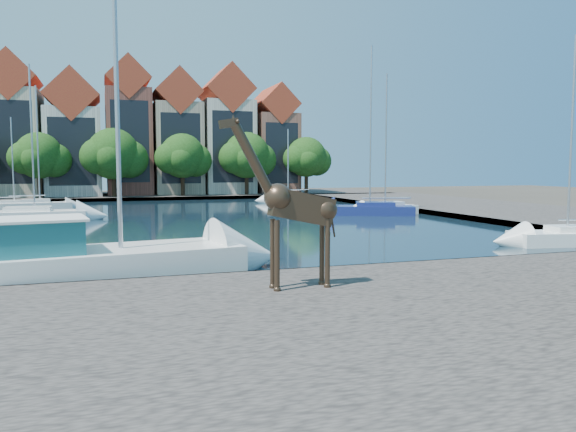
# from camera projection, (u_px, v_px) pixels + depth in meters

# --- Properties ---
(ground) EXTENTS (160.00, 160.00, 0.00)m
(ground) POSITION_uv_depth(u_px,v_px,m) (321.00, 280.00, 19.95)
(ground) COLOR #38332B
(ground) RESTS_ON ground
(water_basin) EXTENTS (38.00, 50.00, 0.08)m
(water_basin) POSITION_uv_depth(u_px,v_px,m) (204.00, 219.00, 42.64)
(water_basin) COLOR black
(water_basin) RESTS_ON ground
(near_quay) EXTENTS (50.00, 14.00, 0.50)m
(near_quay) POSITION_uv_depth(u_px,v_px,m) (429.00, 327.00, 13.31)
(near_quay) COLOR #544E49
(near_quay) RESTS_ON ground
(far_quay) EXTENTS (60.00, 16.00, 0.50)m
(far_quay) POSITION_uv_depth(u_px,v_px,m) (162.00, 196.00, 72.88)
(far_quay) COLOR #544E49
(far_quay) RESTS_ON ground
(right_quay) EXTENTS (14.00, 52.00, 0.50)m
(right_quay) POSITION_uv_depth(u_px,v_px,m) (481.00, 209.00, 50.45)
(right_quay) COLOR #544E49
(right_quay) RESTS_ON ground
(townhouse_west_mid) EXTENTS (5.94, 9.18, 16.79)m
(townhouse_west_mid) POSITION_uv_depth(u_px,v_px,m) (15.00, 131.00, 66.85)
(townhouse_west_mid) COLOR #C3B596
(townhouse_west_mid) RESTS_ON far_quay
(townhouse_west_inner) EXTENTS (6.43, 9.18, 15.15)m
(townhouse_west_inner) POSITION_uv_depth(u_px,v_px,m) (74.00, 139.00, 68.96)
(townhouse_west_inner) COLOR silver
(townhouse_west_inner) RESTS_ON far_quay
(townhouse_center) EXTENTS (5.44, 9.18, 16.93)m
(townhouse_center) POSITION_uv_depth(u_px,v_px,m) (128.00, 132.00, 70.90)
(townhouse_center) COLOR brown
(townhouse_center) RESTS_ON far_quay
(townhouse_east_inner) EXTENTS (5.94, 9.18, 15.79)m
(townhouse_east_inner) POSITION_uv_depth(u_px,v_px,m) (176.00, 138.00, 72.84)
(townhouse_east_inner) COLOR tan
(townhouse_east_inner) RESTS_ON far_quay
(townhouse_east_mid) EXTENTS (6.43, 9.18, 16.65)m
(townhouse_east_mid) POSITION_uv_depth(u_px,v_px,m) (225.00, 136.00, 74.84)
(townhouse_east_mid) COLOR beige
(townhouse_east_mid) RESTS_ON far_quay
(townhouse_east_end) EXTENTS (5.44, 9.18, 14.43)m
(townhouse_east_end) POSITION_uv_depth(u_px,v_px,m) (272.00, 144.00, 76.96)
(townhouse_east_end) COLOR brown
(townhouse_east_end) RESTS_ON far_quay
(far_tree_west) EXTENTS (6.76, 5.20, 7.36)m
(far_tree_west) POSITION_uv_depth(u_px,v_px,m) (40.00, 157.00, 62.90)
(far_tree_west) COLOR #332114
(far_tree_west) RESTS_ON far_quay
(far_tree_mid_west) EXTENTS (7.80, 6.00, 8.00)m
(far_tree_mid_west) POSITION_uv_depth(u_px,v_px,m) (114.00, 156.00, 65.39)
(far_tree_mid_west) COLOR #332114
(far_tree_mid_west) RESTS_ON far_quay
(far_tree_mid_east) EXTENTS (7.02, 5.40, 7.52)m
(far_tree_mid_east) POSITION_uv_depth(u_px,v_px,m) (183.00, 157.00, 67.90)
(far_tree_mid_east) COLOR #332114
(far_tree_mid_east) RESTS_ON far_quay
(far_tree_east) EXTENTS (7.54, 5.80, 7.84)m
(far_tree_east) POSITION_uv_depth(u_px,v_px,m) (247.00, 157.00, 70.40)
(far_tree_east) COLOR #332114
(far_tree_east) RESTS_ON far_quay
(far_tree_far_east) EXTENTS (6.76, 5.20, 7.36)m
(far_tree_far_east) POSITION_uv_depth(u_px,v_px,m) (307.00, 158.00, 72.91)
(far_tree_far_east) COLOR #332114
(far_tree_far_east) RESTS_ON far_quay
(giraffe_statue) EXTENTS (3.41, 0.59, 4.88)m
(giraffe_statue) POSITION_uv_depth(u_px,v_px,m) (293.00, 206.00, 16.16)
(giraffe_statue) COLOR #39291C
(giraffe_statue) RESTS_ON near_quay
(motorsailer) EXTENTS (11.25, 4.70, 11.41)m
(motorsailer) POSITION_uv_depth(u_px,v_px,m) (71.00, 257.00, 19.09)
(motorsailer) COLOR white
(motorsailer) RESTS_ON water_basin
(sailboat_left_c) EXTENTS (7.03, 2.49, 11.21)m
(sailboat_left_c) POSITION_uv_depth(u_px,v_px,m) (35.00, 213.00, 40.63)
(sailboat_left_c) COLOR white
(sailboat_left_c) RESTS_ON water_basin
(sailboat_left_d) EXTENTS (5.49, 2.57, 11.06)m
(sailboat_left_d) POSITION_uv_depth(u_px,v_px,m) (40.00, 204.00, 50.13)
(sailboat_left_d) COLOR silver
(sailboat_left_d) RESTS_ON water_basin
(sailboat_left_e) EXTENTS (5.42, 2.55, 8.40)m
(sailboat_left_e) POSITION_uv_depth(u_px,v_px,m) (14.00, 204.00, 51.36)
(sailboat_left_e) COLOR silver
(sailboat_left_e) RESTS_ON water_basin
(sailboat_right_a) EXTENTS (5.88, 2.86, 10.40)m
(sailboat_right_a) POSITION_uv_depth(u_px,v_px,m) (567.00, 234.00, 28.37)
(sailboat_right_a) COLOR white
(sailboat_right_a) RESTS_ON water_basin
(sailboat_right_b) EXTENTS (7.47, 5.03, 13.58)m
(sailboat_right_b) POSITION_uv_depth(u_px,v_px,m) (370.00, 208.00, 45.85)
(sailboat_right_b) COLOR navy
(sailboat_right_b) RESTS_ON water_basin
(sailboat_right_c) EXTENTS (5.48, 2.24, 11.50)m
(sailboat_right_c) POSITION_uv_depth(u_px,v_px,m) (385.00, 207.00, 46.62)
(sailboat_right_c) COLOR white
(sailboat_right_c) RESTS_ON water_basin
(sailboat_right_d) EXTENTS (5.74, 2.61, 8.04)m
(sailboat_right_d) POSITION_uv_depth(u_px,v_px,m) (288.00, 197.00, 62.11)
(sailboat_right_d) COLOR white
(sailboat_right_d) RESTS_ON water_basin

